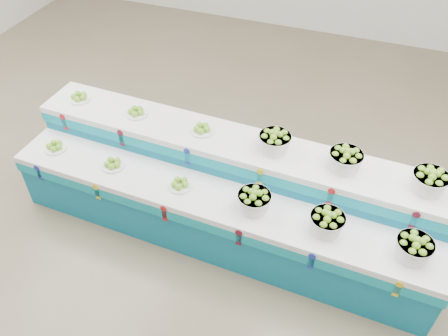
{
  "coord_description": "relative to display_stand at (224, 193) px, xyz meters",
  "views": [
    {
      "loc": [
        1.75,
        -3.33,
        4.03
      ],
      "look_at": [
        0.56,
        -0.11,
        0.87
      ],
      "focal_mm": 37.1,
      "sensor_mm": 36.0,
      "label": 1
    }
  ],
  "objects": [
    {
      "name": "ground",
      "position": [
        -0.56,
        0.11,
        -0.51
      ],
      "size": [
        10.0,
        10.0,
        0.0
      ],
      "primitive_type": "plane",
      "color": "#6E6146",
      "rests_on": "ground"
    },
    {
      "name": "display_stand",
      "position": [
        0.0,
        0.0,
        0.0
      ],
      "size": [
        4.55,
        1.33,
        1.02
      ],
      "primitive_type": null,
      "rotation": [
        0.0,
        0.0,
        -0.04
      ],
      "color": "#0F7096",
      "rests_on": "ground"
    },
    {
      "name": "plate_lower_left",
      "position": [
        -1.91,
        -0.21,
        0.26
      ],
      "size": [
        0.25,
        0.25,
        0.09
      ],
      "primitive_type": "cylinder",
      "rotation": [
        0.0,
        0.0,
        -0.04
      ],
      "color": "white",
      "rests_on": "display_stand"
    },
    {
      "name": "plate_lower_mid",
      "position": [
        -1.17,
        -0.23,
        0.26
      ],
      "size": [
        0.25,
        0.25,
        0.09
      ],
      "primitive_type": "cylinder",
      "rotation": [
        0.0,
        0.0,
        -0.04
      ],
      "color": "white",
      "rests_on": "display_stand"
    },
    {
      "name": "plate_lower_right",
      "position": [
        -0.38,
        -0.26,
        0.26
      ],
      "size": [
        0.25,
        0.25,
        0.09
      ],
      "primitive_type": "cylinder",
      "rotation": [
        0.0,
        0.0,
        -0.04
      ],
      "color": "white",
      "rests_on": "display_stand"
    },
    {
      "name": "basket_lower_left",
      "position": [
        0.42,
        -0.3,
        0.33
      ],
      "size": [
        0.34,
        0.34,
        0.23
      ],
      "primitive_type": null,
      "rotation": [
        0.0,
        0.0,
        -0.04
      ],
      "color": "silver",
      "rests_on": "display_stand"
    },
    {
      "name": "basket_lower_mid",
      "position": [
        1.11,
        -0.32,
        0.33
      ],
      "size": [
        0.34,
        0.34,
        0.23
      ],
      "primitive_type": null,
      "rotation": [
        0.0,
        0.0,
        -0.04
      ],
      "color": "silver",
      "rests_on": "display_stand"
    },
    {
      "name": "basket_lower_right",
      "position": [
        1.87,
        -0.35,
        0.33
      ],
      "size": [
        0.34,
        0.34,
        0.23
      ],
      "primitive_type": null,
      "rotation": [
        0.0,
        0.0,
        -0.04
      ],
      "color": "silver",
      "rests_on": "display_stand"
    },
    {
      "name": "plate_upper_left",
      "position": [
        -1.89,
        0.35,
        0.56
      ],
      "size": [
        0.25,
        0.25,
        0.09
      ],
      "primitive_type": "cylinder",
      "rotation": [
        0.0,
        0.0,
        -0.04
      ],
      "color": "white",
      "rests_on": "display_stand"
    },
    {
      "name": "plate_upper_mid",
      "position": [
        -1.14,
        0.32,
        0.56
      ],
      "size": [
        0.25,
        0.25,
        0.09
      ],
      "primitive_type": "cylinder",
      "rotation": [
        0.0,
        0.0,
        -0.04
      ],
      "color": "white",
      "rests_on": "display_stand"
    },
    {
      "name": "plate_upper_right",
      "position": [
        -0.35,
        0.29,
        0.56
      ],
      "size": [
        0.25,
        0.25,
        0.09
      ],
      "primitive_type": "cylinder",
      "rotation": [
        0.0,
        0.0,
        -0.04
      ],
      "color": "white",
      "rests_on": "display_stand"
    },
    {
      "name": "basket_upper_left",
      "position": [
        0.44,
        0.26,
        0.63
      ],
      "size": [
        0.34,
        0.34,
        0.23
      ],
      "primitive_type": null,
      "rotation": [
        0.0,
        0.0,
        -0.04
      ],
      "color": "silver",
      "rests_on": "display_stand"
    },
    {
      "name": "basket_upper_mid",
      "position": [
        1.14,
        0.24,
        0.63
      ],
      "size": [
        0.34,
        0.34,
        0.23
      ],
      "primitive_type": null,
      "rotation": [
        0.0,
        0.0,
        -0.04
      ],
      "color": "silver",
      "rests_on": "display_stand"
    },
    {
      "name": "basket_upper_right",
      "position": [
        1.89,
        0.21,
        0.63
      ],
      "size": [
        0.34,
        0.34,
        0.23
      ],
      "primitive_type": null,
      "rotation": [
        0.0,
        0.0,
        -0.04
      ],
      "color": "silver",
      "rests_on": "display_stand"
    }
  ]
}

